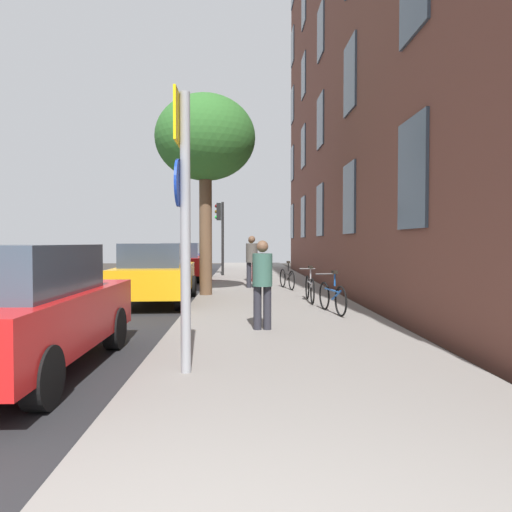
{
  "coord_description": "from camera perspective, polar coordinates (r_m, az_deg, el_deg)",
  "views": [
    {
      "loc": [
        0.26,
        -1.56,
        1.66
      ],
      "look_at": [
        0.69,
        11.29,
        1.29
      ],
      "focal_mm": 32.94,
      "sensor_mm": 36.0,
      "label": 1
    }
  ],
  "objects": [
    {
      "name": "bicycle_1",
      "position": [
        12.28,
        6.55,
        -3.84
      ],
      "size": [
        0.42,
        1.69,
        0.94
      ],
      "color": "black",
      "rests_on": "sidewalk"
    },
    {
      "name": "sidewalk",
      "position": [
        16.66,
        0.99,
        -3.84
      ],
      "size": [
        4.2,
        38.0,
        0.12
      ],
      "primitive_type": "cube",
      "color": "gray",
      "rests_on": "ground"
    },
    {
      "name": "car_3",
      "position": [
        27.21,
        -7.62,
        -0.07
      ],
      "size": [
        1.79,
        4.22,
        1.62
      ],
      "color": "navy",
      "rests_on": "road_asphalt"
    },
    {
      "name": "car_1",
      "position": [
        12.99,
        -12.01,
        -1.97
      ],
      "size": [
        1.96,
        4.56,
        1.62
      ],
      "color": "orange",
      "rests_on": "road_asphalt"
    },
    {
      "name": "bicycle_2",
      "position": [
        15.63,
        3.79,
        -2.67
      ],
      "size": [
        0.48,
        1.66,
        0.92
      ],
      "color": "black",
      "rests_on": "sidewalk"
    },
    {
      "name": "traffic_light",
      "position": [
        22.0,
        -4.35,
        3.78
      ],
      "size": [
        0.43,
        0.24,
        3.42
      ],
      "color": "black",
      "rests_on": "sidewalk"
    },
    {
      "name": "tree_near",
      "position": [
        14.19,
        -6.17,
        13.84
      ],
      "size": [
        2.92,
        2.92,
        5.84
      ],
      "color": "brown",
      "rests_on": "sidewalk"
    },
    {
      "name": "car_0",
      "position": [
        6.56,
        -26.89,
        -5.68
      ],
      "size": [
        1.85,
        4.13,
        1.62
      ],
      "color": "red",
      "rests_on": "road_asphalt"
    },
    {
      "name": "pedestrian_0",
      "position": [
        8.27,
        0.78,
        -2.78
      ],
      "size": [
        0.45,
        0.45,
        1.57
      ],
      "color": "#26262D",
      "rests_on": "sidewalk"
    },
    {
      "name": "bicycle_0",
      "position": [
        10.38,
        9.25,
        -4.87
      ],
      "size": [
        0.45,
        1.64,
        0.93
      ],
      "color": "black",
      "rests_on": "sidewalk"
    },
    {
      "name": "road_asphalt",
      "position": [
        17.31,
        -17.9,
        -3.9
      ],
      "size": [
        7.0,
        38.0,
        0.01
      ],
      "primitive_type": "cube",
      "color": "#232326",
      "rests_on": "ground"
    },
    {
      "name": "car_2",
      "position": [
        20.41,
        -9.03,
        -0.65
      ],
      "size": [
        1.98,
        4.02,
        1.62
      ],
      "color": "red",
      "rests_on": "road_asphalt"
    },
    {
      "name": "ground_plane",
      "position": [
        16.85,
        -11.01,
        -4.01
      ],
      "size": [
        41.8,
        41.8,
        0.0
      ],
      "primitive_type": "plane",
      "color": "#332D28"
    },
    {
      "name": "pedestrian_2",
      "position": [
        18.41,
        -0.59,
        -0.04
      ],
      "size": [
        0.49,
        0.49,
        1.73
      ],
      "color": "maroon",
      "rests_on": "sidewalk"
    },
    {
      "name": "pedestrian_1",
      "position": [
        15.91,
        -0.52,
        -0.25
      ],
      "size": [
        0.53,
        0.53,
        1.76
      ],
      "color": "#26262D",
      "rests_on": "sidewalk"
    },
    {
      "name": "sign_post",
      "position": [
        5.59,
        -8.82,
        5.77
      ],
      "size": [
        0.16,
        0.6,
        3.29
      ],
      "color": "gray",
      "rests_on": "sidewalk"
    }
  ]
}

